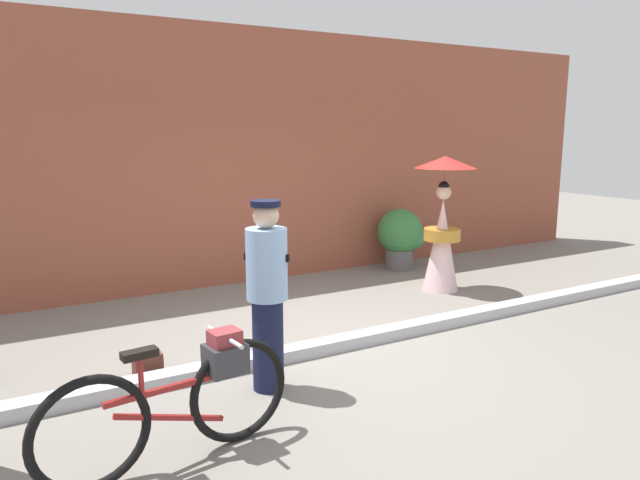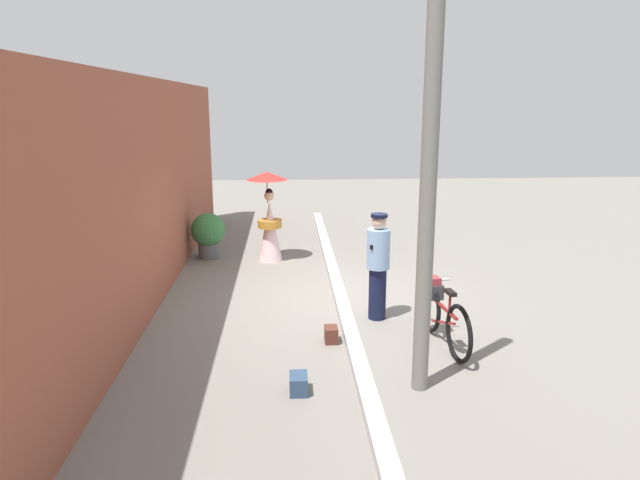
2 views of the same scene
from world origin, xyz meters
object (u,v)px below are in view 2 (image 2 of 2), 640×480
object	(u,v)px
bicycle_near_officer	(441,312)
backpack_spare	(332,334)
potted_plant_by_door	(209,233)
person_officer	(378,264)
person_with_parasol	(269,216)
utility_pole	(429,178)
backpack_on_pavement	(299,383)

from	to	relation	value
bicycle_near_officer	backpack_spare	xyz separation A→B (m)	(0.11, 1.46, -0.32)
potted_plant_by_door	person_officer	bearing A→B (deg)	-141.00
backpack_spare	potted_plant_by_door	bearing A→B (deg)	26.19
person_with_parasol	utility_pole	size ratio (longest dim) A/B	0.38
potted_plant_by_door	utility_pole	bearing A→B (deg)	-151.92
person_with_parasol	potted_plant_by_door	xyz separation A→B (m)	(0.28, 1.26, -0.40)
potted_plant_by_door	utility_pole	world-z (taller)	utility_pole
person_officer	potted_plant_by_door	size ratio (longest dim) A/B	1.69
bicycle_near_officer	person_officer	bearing A→B (deg)	37.06
bicycle_near_officer	potted_plant_by_door	distance (m)	5.88
person_with_parasol	utility_pole	xyz separation A→B (m)	(-5.53, -1.84, 1.47)
bicycle_near_officer	backpack_spare	size ratio (longest dim) A/B	7.15
potted_plant_by_door	backpack_on_pavement	bearing A→B (deg)	-163.51
backpack_spare	person_officer	bearing A→B (deg)	-42.08
bicycle_near_officer	utility_pole	distance (m)	2.38
backpack_on_pavement	utility_pole	bearing A→B (deg)	-88.96
bicycle_near_officer	potted_plant_by_door	size ratio (longest dim) A/B	1.83
person_with_parasol	backpack_spare	bearing A→B (deg)	-167.37
backpack_spare	utility_pole	world-z (taller)	utility_pole
person_with_parasol	utility_pole	world-z (taller)	utility_pole
person_officer	person_with_parasol	bearing A→B (deg)	26.69
backpack_on_pavement	backpack_spare	distance (m)	1.44
utility_pole	backpack_on_pavement	bearing A→B (deg)	91.04
person_officer	bicycle_near_officer	bearing A→B (deg)	-142.94
person_officer	backpack_on_pavement	xyz separation A→B (m)	(-2.19, 1.23, -0.74)
potted_plant_by_door	person_with_parasol	bearing A→B (deg)	-102.70
bicycle_near_officer	backpack_spare	bearing A→B (deg)	85.54
potted_plant_by_door	bicycle_near_officer	bearing A→B (deg)	-141.40
bicycle_near_officer	utility_pole	world-z (taller)	utility_pole
potted_plant_by_door	backpack_on_pavement	distance (m)	6.11
backpack_on_pavement	bicycle_near_officer	bearing A→B (deg)	-57.24
person_officer	potted_plant_by_door	bearing A→B (deg)	39.00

